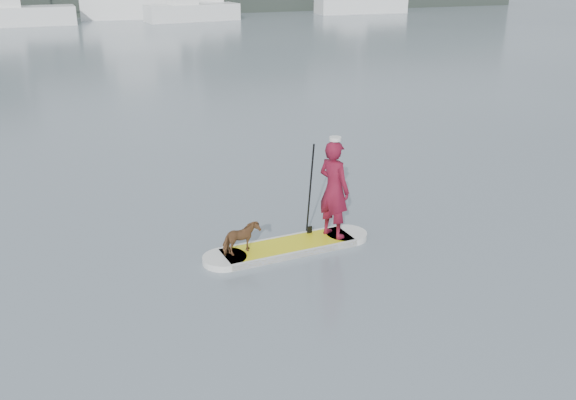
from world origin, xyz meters
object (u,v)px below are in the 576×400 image
object	(u,v)px
paddleboard	(288,247)
dog	(241,239)
paddler	(334,189)
sailboat_e	(191,11)
sailboat_d	(16,14)
sailboat_f	(360,4)

from	to	relation	value
paddleboard	dog	bearing A→B (deg)	-180.00
paddler	sailboat_e	distance (m)	43.56
dog	sailboat_e	distance (m)	44.03
paddleboard	sailboat_d	distance (m)	44.35
dog	sailboat_f	bearing A→B (deg)	-45.67
sailboat_d	sailboat_f	world-z (taller)	sailboat_f
sailboat_d	sailboat_e	world-z (taller)	sailboat_d
dog	paddleboard	bearing A→B (deg)	-102.42
paddleboard	dog	distance (m)	0.99
dog	sailboat_e	bearing A→B (deg)	-28.16
paddler	sailboat_f	distance (m)	50.12
sailboat_e	sailboat_d	bearing A→B (deg)	168.48
dog	paddler	bearing A→B (deg)	-102.42
paddleboard	sailboat_f	world-z (taller)	sailboat_f
paddler	dog	size ratio (longest dim) A/B	2.74
dog	sailboat_d	world-z (taller)	sailboat_d
paddleboard	sailboat_e	size ratio (longest dim) A/B	0.30
paddleboard	sailboat_d	size ratio (longest dim) A/B	0.27
paddler	sailboat_d	bearing A→B (deg)	-15.51
paddleboard	paddler	xyz separation A→B (m)	(0.94, 0.09, 1.00)
paddler	dog	bearing A→B (deg)	70.57
dog	sailboat_e	world-z (taller)	sailboat_e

